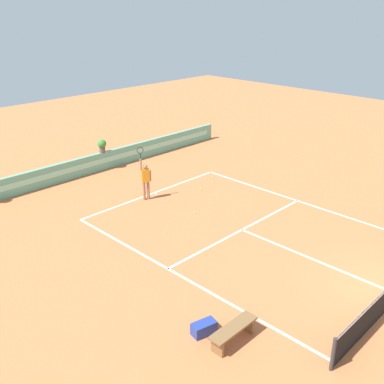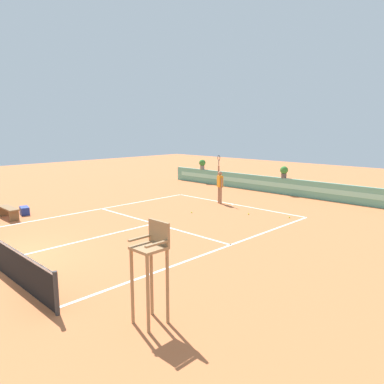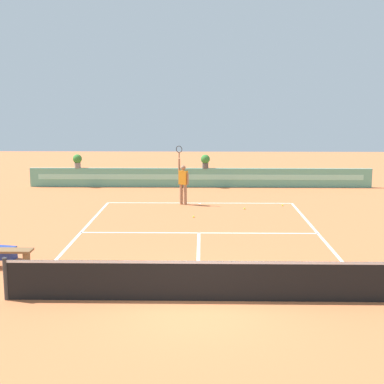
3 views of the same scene
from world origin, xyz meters
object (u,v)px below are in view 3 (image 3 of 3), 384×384
object	(u,v)px
bench_courtside	(3,254)
tennis_ball_mid_court	(245,209)
tennis_player	(183,181)
potted_plant_far_left	(77,160)
tennis_ball_by_sideline	(194,217)
gear_bag	(3,253)
potted_plant_centre	(205,160)
tennis_ball_near_baseline	(283,205)

from	to	relation	value
bench_courtside	tennis_ball_mid_court	size ratio (longest dim) A/B	23.53
tennis_player	tennis_ball_mid_court	distance (m)	3.00
tennis_player	potted_plant_far_left	xyz separation A→B (m)	(-5.74, 4.83, 0.36)
tennis_ball_mid_court	tennis_ball_by_sideline	xyz separation A→B (m)	(-2.12, -1.65, 0.00)
gear_bag	potted_plant_far_left	xyz separation A→B (m)	(-0.81, 13.17, 1.23)
tennis_ball_by_sideline	potted_plant_centre	size ratio (longest dim) A/B	0.09
tennis_ball_mid_court	potted_plant_centre	bearing A→B (deg)	105.52
tennis_player	potted_plant_far_left	size ratio (longest dim) A/B	3.57
tennis_player	tennis_ball_mid_court	world-z (taller)	tennis_player
tennis_player	tennis_ball_near_baseline	bearing A→B (deg)	-3.74
tennis_ball_by_sideline	potted_plant_far_left	world-z (taller)	potted_plant_far_left
bench_courtside	tennis_ball_near_baseline	distance (m)	12.61
tennis_ball_by_sideline	potted_plant_centre	xyz separation A→B (m)	(0.50, 7.50, 1.38)
potted_plant_centre	potted_plant_far_left	xyz separation A→B (m)	(-6.74, 0.00, 0.00)
bench_courtside	gear_bag	world-z (taller)	bench_courtside
bench_courtside	tennis_ball_near_baseline	world-z (taller)	bench_courtside
tennis_player	tennis_ball_by_sideline	world-z (taller)	tennis_player
tennis_ball_mid_court	tennis_ball_by_sideline	bearing A→B (deg)	-142.18
potted_plant_centre	potted_plant_far_left	size ratio (longest dim) A/B	1.00
tennis_ball_near_baseline	tennis_ball_by_sideline	size ratio (longest dim) A/B	1.00
potted_plant_centre	tennis_ball_near_baseline	bearing A→B (deg)	-56.90
potted_plant_centre	potted_plant_far_left	world-z (taller)	same
gear_bag	potted_plant_centre	world-z (taller)	potted_plant_centre
gear_bag	tennis_ball_near_baseline	distance (m)	12.28
gear_bag	bench_courtside	bearing A→B (deg)	-69.59
tennis_ball_by_sideline	potted_plant_far_left	xyz separation A→B (m)	(-6.25, 7.50, 1.38)
bench_courtside	potted_plant_far_left	world-z (taller)	potted_plant_far_left
gear_bag	tennis_ball_mid_court	world-z (taller)	gear_bag
potted_plant_centre	tennis_player	bearing A→B (deg)	-101.72
bench_courtside	potted_plant_far_left	size ratio (longest dim) A/B	2.21
potted_plant_centre	tennis_ball_by_sideline	bearing A→B (deg)	-93.80
bench_courtside	tennis_ball_near_baseline	bearing A→B (deg)	44.66
tennis_ball_mid_court	potted_plant_centre	world-z (taller)	potted_plant_centre
tennis_ball_near_baseline	tennis_ball_mid_court	distance (m)	1.86
gear_bag	tennis_player	world-z (taller)	tennis_player
tennis_ball_mid_court	potted_plant_far_left	bearing A→B (deg)	145.03
potted_plant_centre	potted_plant_far_left	bearing A→B (deg)	180.00
gear_bag	potted_plant_centre	xyz separation A→B (m)	(5.93, 13.17, 1.23)
bench_courtside	tennis_player	world-z (taller)	tennis_player
bench_courtside	tennis_player	bearing A→B (deg)	63.13
gear_bag	tennis_ball_near_baseline	world-z (taller)	gear_bag
tennis_ball_mid_court	potted_plant_centre	xyz separation A→B (m)	(-1.63, 5.85, 1.38)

